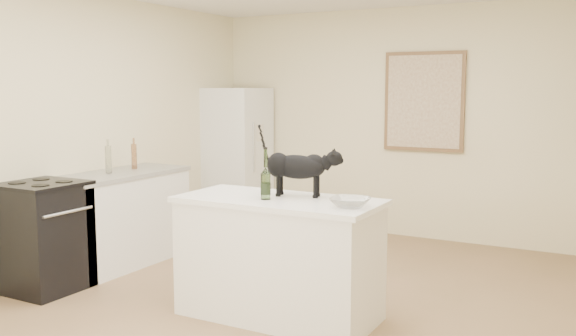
{
  "coord_description": "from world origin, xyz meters",
  "views": [
    {
      "loc": [
        2.31,
        -4.1,
        1.7
      ],
      "look_at": [
        0.15,
        -0.15,
        1.12
      ],
      "focal_mm": 38.89,
      "sensor_mm": 36.0,
      "label": 1
    }
  ],
  "objects": [
    {
      "name": "stove",
      "position": [
        -1.95,
        -0.6,
        0.45
      ],
      "size": [
        0.6,
        0.6,
        0.9
      ],
      "primitive_type": "cube",
      "color": "black",
      "rests_on": "floor"
    },
    {
      "name": "counter_bottle_cluster",
      "position": [
        -1.97,
        0.36,
        1.03
      ],
      "size": [
        0.07,
        0.42,
        0.26
      ],
      "color": "gray",
      "rests_on": "left_countertop"
    },
    {
      "name": "wall_left",
      "position": [
        -2.25,
        0.0,
        1.3
      ],
      "size": [
        0.0,
        5.5,
        5.5
      ],
      "primitive_type": "plane",
      "rotation": [
        1.57,
        0.0,
        1.57
      ],
      "color": "beige",
      "rests_on": "ground"
    },
    {
      "name": "left_cabinets",
      "position": [
        -1.95,
        0.3,
        0.43
      ],
      "size": [
        0.6,
        1.4,
        0.86
      ],
      "primitive_type": "cube",
      "color": "white",
      "rests_on": "floor"
    },
    {
      "name": "glass_bowl",
      "position": [
        0.7,
        -0.27,
        0.93
      ],
      "size": [
        0.31,
        0.31,
        0.07
      ],
      "primitive_type": "imported",
      "rotation": [
        0.0,
        0.0,
        0.15
      ],
      "color": "silver",
      "rests_on": "island_top"
    },
    {
      "name": "black_cat",
      "position": [
        0.18,
        -0.06,
        1.1
      ],
      "size": [
        0.59,
        0.3,
        0.39
      ],
      "primitive_type": null,
      "rotation": [
        0.0,
        0.0,
        0.25
      ],
      "color": "black",
      "rests_on": "island_top"
    },
    {
      "name": "floor",
      "position": [
        0.0,
        0.0,
        0.0
      ],
      "size": [
        5.5,
        5.5,
        0.0
      ],
      "primitive_type": "plane",
      "color": "#926E4D",
      "rests_on": "ground"
    },
    {
      "name": "artwork_canvas",
      "position": [
        0.3,
        2.7,
        1.55
      ],
      "size": [
        0.82,
        0.0,
        1.02
      ],
      "primitive_type": "cube",
      "color": "beige",
      "rests_on": "wall_back"
    },
    {
      "name": "wine_bottle",
      "position": [
        0.04,
        -0.29,
        1.07
      ],
      "size": [
        0.07,
        0.07,
        0.33
      ],
      "primitive_type": "cylinder",
      "rotation": [
        0.0,
        0.0,
        0.0
      ],
      "color": "#386026",
      "rests_on": "island_top"
    },
    {
      "name": "island_top",
      "position": [
        0.1,
        -0.2,
        0.88
      ],
      "size": [
        1.5,
        0.7,
        0.04
      ],
      "primitive_type": "cube",
      "color": "white",
      "rests_on": "island_base"
    },
    {
      "name": "fridge_paper",
      "position": [
        -1.6,
        2.34,
        1.16
      ],
      "size": [
        0.02,
        0.16,
        0.2
      ],
      "primitive_type": "cube",
      "rotation": [
        0.0,
        0.0,
        -0.11
      ],
      "color": "silver",
      "rests_on": "fridge"
    },
    {
      "name": "island_base",
      "position": [
        0.1,
        -0.2,
        0.43
      ],
      "size": [
        1.44,
        0.67,
        0.86
      ],
      "primitive_type": "cube",
      "color": "white",
      "rests_on": "floor"
    },
    {
      "name": "artwork_frame",
      "position": [
        0.3,
        2.72,
        1.55
      ],
      "size": [
        0.9,
        0.03,
        1.1
      ],
      "primitive_type": "cube",
      "color": "brown",
      "rests_on": "wall_back"
    },
    {
      "name": "left_countertop",
      "position": [
        -1.95,
        0.3,
        0.88
      ],
      "size": [
        0.62,
        1.44,
        0.04
      ],
      "primitive_type": "cube",
      "color": "gray",
      "rests_on": "left_cabinets"
    },
    {
      "name": "fridge",
      "position": [
        -1.95,
        2.35,
        0.85
      ],
      "size": [
        0.68,
        0.68,
        1.7
      ],
      "primitive_type": "cube",
      "color": "white",
      "rests_on": "floor"
    },
    {
      "name": "wall_back",
      "position": [
        0.0,
        2.75,
        1.3
      ],
      "size": [
        4.5,
        0.0,
        4.5
      ],
      "primitive_type": "plane",
      "rotation": [
        1.57,
        0.0,
        0.0
      ],
      "color": "beige",
      "rests_on": "ground"
    }
  ]
}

